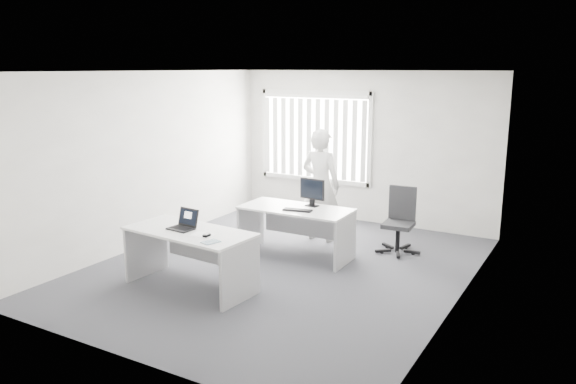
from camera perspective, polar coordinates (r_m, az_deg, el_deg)
The scene contains 18 objects.
ground at distance 8.23m, azimuth -0.66°, elevation -7.74°, with size 6.00×6.00×0.00m, color #44444A.
wall_back at distance 10.51m, azimuth 7.69°, elevation 4.50°, with size 5.00×0.02×2.80m, color silver.
wall_front at distance 5.55m, azimuth -16.66°, elevation -3.16°, with size 5.00×0.02×2.80m, color silver.
wall_left at distance 9.36m, azimuth -14.01°, elevation 3.25°, with size 0.02×6.00×2.80m, color silver.
wall_right at distance 6.95m, azimuth 17.37°, elevation -0.10°, with size 0.02×6.00×2.80m, color silver.
ceiling at distance 7.72m, azimuth -0.71°, elevation 12.16°, with size 5.00×6.00×0.02m, color silver.
window at distance 10.87m, azimuth 2.73°, elevation 5.65°, with size 2.32×0.06×1.76m, color silver.
blinds at distance 10.82m, azimuth 2.58°, elevation 5.46°, with size 2.20×0.10×1.50m, color white, non-canonical shape.
desk_near at distance 7.46m, azimuth -9.93°, elevation -5.47°, with size 1.78×0.94×0.79m.
desk_far at distance 8.57m, azimuth 0.81°, elevation -3.00°, with size 1.70×0.81×0.77m.
office_chair at distance 9.02m, azimuth 11.19°, elevation -4.01°, with size 0.63×0.63×1.03m.
person at distance 9.34m, azimuth 3.33°, elevation 0.71°, with size 0.69×0.45×1.88m, color silver.
laptop at distance 7.42m, azimuth -10.87°, elevation -2.81°, with size 0.33×0.29×0.26m, color black, non-canonical shape.
paper_sheet at distance 7.19m, azimuth -8.59°, elevation -4.28°, with size 0.29×0.21×0.00m, color white.
mouse at distance 7.09m, azimuth -8.26°, elevation -4.33°, with size 0.06×0.10×0.04m, color #A9A9AB, non-canonical shape.
booklet at distance 6.86m, azimuth -7.86°, elevation -5.04°, with size 0.15×0.21×0.01m, color white.
keyboard at distance 8.34m, azimuth 0.97°, elevation -1.85°, with size 0.43×0.14×0.02m, color black.
monitor at distance 8.58m, azimuth 2.48°, elevation -0.04°, with size 0.43×0.13×0.43m, color black, non-canonical shape.
Camera 1 is at (3.93, -6.64, 2.85)m, focal length 35.00 mm.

